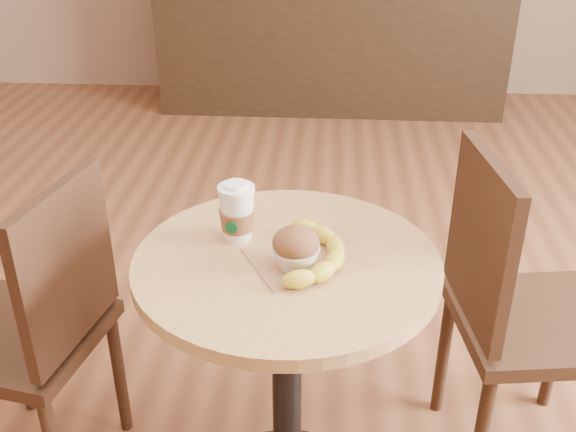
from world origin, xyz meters
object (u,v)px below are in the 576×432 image
at_px(chair_left, 38,326).
at_px(banana, 319,252).
at_px(cafe_table, 287,344).
at_px(muffin, 296,249).
at_px(coffee_cup, 237,214).
at_px(chair_right, 515,307).

bearing_deg(chair_left, banana, 93.69).
xyz_separation_m(cafe_table, muffin, (0.02, -0.04, 0.28)).
distance_m(cafe_table, chair_left, 0.63).
xyz_separation_m(coffee_cup, banana, (0.18, -0.09, -0.04)).
xyz_separation_m(cafe_table, chair_right, (0.56, 0.21, -0.02)).
relative_size(chair_left, coffee_cup, 6.37).
xyz_separation_m(chair_left, coffee_cup, (0.51, -0.00, 0.34)).
distance_m(coffee_cup, banana, 0.21).
height_order(coffee_cup, banana, coffee_cup).
height_order(coffee_cup, muffin, coffee_cup).
bearing_deg(coffee_cup, cafe_table, -23.05).
bearing_deg(coffee_cup, muffin, -29.12).
bearing_deg(banana, chair_left, 178.39).
xyz_separation_m(muffin, banana, (0.05, 0.03, -0.02)).
distance_m(chair_left, muffin, 0.73).
relative_size(cafe_table, chair_right, 0.83).
relative_size(cafe_table, chair_left, 0.87).
xyz_separation_m(coffee_cup, muffin, (0.14, -0.11, -0.01)).
xyz_separation_m(cafe_table, coffee_cup, (-0.12, 0.08, 0.29)).
distance_m(cafe_table, coffee_cup, 0.33).
bearing_deg(chair_right, muffin, 106.87).
distance_m(cafe_table, banana, 0.26).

